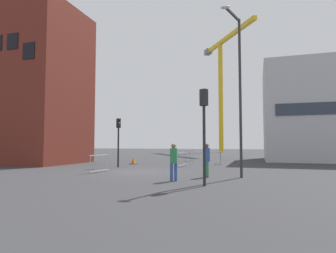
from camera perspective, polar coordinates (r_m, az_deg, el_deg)
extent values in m
plane|color=#333335|center=(18.17, -5.86, -8.93)|extent=(160.00, 160.00, 0.00)
cube|color=maroon|center=(29.04, -24.81, 7.14)|extent=(8.12, 6.93, 13.84)
cube|color=black|center=(26.78, -28.51, 14.67)|extent=(1.10, 0.06, 1.30)
cube|color=black|center=(25.40, -25.95, 13.38)|extent=(1.10, 0.06, 1.30)
cube|color=#B7B7BC|center=(33.63, 28.42, 2.41)|extent=(11.57, 9.23, 9.87)
cube|color=#2D3847|center=(29.09, 30.16, 3.22)|extent=(9.71, 0.08, 1.10)
cylinder|color=gold|center=(58.90, 10.45, 5.55)|extent=(0.90, 0.90, 21.82)
cube|color=gold|center=(59.00, 11.80, 16.92)|extent=(10.85, 15.67, 0.70)
cube|color=slate|center=(66.71, 7.97, 14.45)|extent=(2.00, 2.16, 1.10)
cylinder|color=#2D2D30|center=(15.53, 14.16, 5.71)|extent=(0.14, 0.14, 8.37)
cube|color=#2D2D30|center=(15.86, 12.69, 20.93)|extent=(0.63, 1.83, 0.10)
ellipsoid|color=silver|center=(15.06, 11.28, 22.21)|extent=(0.44, 0.24, 0.16)
cylinder|color=#232326|center=(12.01, 7.20, -3.79)|extent=(0.12, 0.12, 3.32)
cube|color=#232326|center=(12.16, 7.13, 5.73)|extent=(0.37, 0.35, 0.70)
sphere|color=red|center=(12.32, 6.53, 6.65)|extent=(0.11, 0.11, 0.11)
sphere|color=#3C2905|center=(12.28, 6.54, 5.64)|extent=(0.11, 0.11, 0.11)
sphere|color=#07330F|center=(12.25, 6.54, 4.62)|extent=(0.11, 0.11, 0.11)
cylinder|color=black|center=(21.69, -9.85, -4.13)|extent=(0.12, 0.12, 2.93)
cube|color=black|center=(21.75, -9.80, 0.65)|extent=(0.37, 0.36, 0.70)
sphere|color=#390605|center=(21.60, -9.60, 1.26)|extent=(0.11, 0.11, 0.11)
sphere|color=#F2A514|center=(21.59, -9.60, 0.68)|extent=(0.11, 0.11, 0.11)
sphere|color=#07330F|center=(21.57, -9.61, 0.10)|extent=(0.11, 0.11, 0.11)
cylinder|color=#33519E|center=(13.55, 1.54, -9.05)|extent=(0.14, 0.14, 0.83)
cylinder|color=#33519E|center=(13.51, 0.70, -9.07)|extent=(0.14, 0.14, 0.83)
cylinder|color=#2D844C|center=(13.47, 1.12, -5.82)|extent=(0.34, 0.34, 0.70)
sphere|color=#8C6647|center=(13.46, 1.12, -3.86)|extent=(0.23, 0.23, 0.23)
cylinder|color=#2D844C|center=(15.27, 7.60, -8.39)|extent=(0.14, 0.14, 0.83)
cylinder|color=#2D844C|center=(15.08, 7.82, -8.45)|extent=(0.14, 0.14, 0.83)
cylinder|color=#33519E|center=(15.13, 7.69, -5.54)|extent=(0.34, 0.34, 0.69)
sphere|color=brown|center=(15.12, 7.67, -3.80)|extent=(0.23, 0.23, 0.23)
cube|color=gray|center=(29.03, 4.27, -4.81)|extent=(0.33, 2.36, 0.06)
cube|color=gray|center=(29.07, 4.28, -6.68)|extent=(0.33, 2.36, 0.06)
cylinder|color=gray|center=(28.05, 3.53, -5.93)|extent=(0.04, 0.04, 1.05)
cylinder|color=gray|center=(29.05, 4.28, -5.85)|extent=(0.04, 0.04, 1.05)
cylinder|color=gray|center=(30.05, 4.97, -5.76)|extent=(0.04, 0.04, 1.05)
cube|color=gray|center=(25.25, 10.36, -4.97)|extent=(0.28, 2.11, 0.06)
cube|color=gray|center=(25.29, 10.39, -7.12)|extent=(0.28, 2.11, 0.06)
cylinder|color=gray|center=(24.32, 10.33, -6.26)|extent=(0.04, 0.04, 1.05)
cylinder|color=gray|center=(25.27, 10.37, -6.16)|extent=(0.04, 0.04, 1.05)
cylinder|color=gray|center=(26.22, 10.41, -6.06)|extent=(0.04, 0.04, 1.05)
cube|color=#9EA0A5|center=(18.11, -13.47, -5.54)|extent=(0.16, 1.99, 0.06)
cube|color=#9EA0A5|center=(18.17, -13.52, -8.54)|extent=(0.16, 1.99, 0.06)
cylinder|color=#9EA0A5|center=(17.40, -15.15, -7.34)|extent=(0.04, 0.04, 1.05)
cylinder|color=#9EA0A5|center=(18.14, -13.50, -7.20)|extent=(0.04, 0.04, 1.05)
cylinder|color=#9EA0A5|center=(18.89, -11.97, -7.07)|extent=(0.04, 0.04, 1.05)
cube|color=#9EA0A5|center=(22.14, 2.89, -5.24)|extent=(0.11, 2.56, 0.06)
cube|color=#9EA0A5|center=(22.19, 2.90, -7.69)|extent=(0.11, 2.56, 0.06)
cylinder|color=#9EA0A5|center=(21.05, 2.16, -6.76)|extent=(0.04, 0.04, 1.05)
cylinder|color=#9EA0A5|center=(22.17, 2.89, -6.59)|extent=(0.04, 0.04, 1.05)
cylinder|color=#9EA0A5|center=(23.29, 3.56, -6.44)|extent=(0.04, 0.04, 1.05)
cube|color=black|center=(25.07, -6.87, -7.38)|extent=(0.59, 0.59, 0.03)
cone|color=orange|center=(25.06, -6.86, -6.73)|extent=(0.46, 0.46, 0.60)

